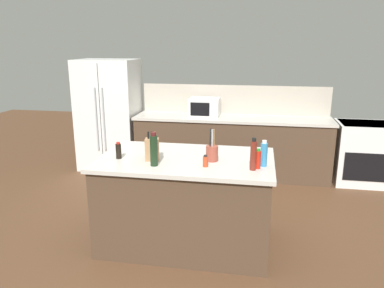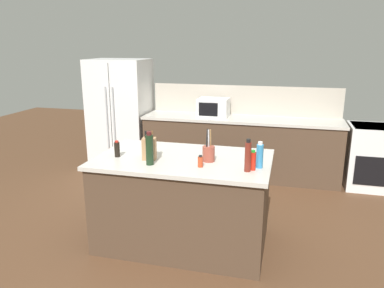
{
  "view_description": "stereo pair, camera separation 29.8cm",
  "coord_description": "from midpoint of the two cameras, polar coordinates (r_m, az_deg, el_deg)",
  "views": [
    {
      "loc": [
        0.7,
        -3.53,
        2.06
      ],
      "look_at": [
        0.0,
        0.35,
        0.99
      ],
      "focal_mm": 35.0,
      "sensor_mm": 36.0,
      "label": 1
    },
    {
      "loc": [
        0.99,
        -3.46,
        2.06
      ],
      "look_at": [
        0.0,
        0.35,
        0.99
      ],
      "focal_mm": 35.0,
      "sensor_mm": 36.0,
      "label": 2
    }
  ],
  "objects": [
    {
      "name": "vinegar_bottle",
      "position": [
        3.39,
        6.87,
        -1.7
      ],
      "size": [
        0.06,
        0.06,
        0.3
      ],
      "color": "maroon",
      "rests_on": "kitchen_island"
    },
    {
      "name": "spice_jar_paprika",
      "position": [
        3.48,
        -0.39,
        -2.68
      ],
      "size": [
        0.05,
        0.05,
        0.11
      ],
      "color": "#B73D1E",
      "rests_on": "kitchen_island"
    },
    {
      "name": "wine_bottle",
      "position": [
        3.52,
        -8.26,
        -0.95
      ],
      "size": [
        0.07,
        0.07,
        0.32
      ],
      "color": "black",
      "rests_on": "kitchen_island"
    },
    {
      "name": "wall_backsplash",
      "position": [
        6.1,
        5.03,
        6.77
      ],
      "size": [
        3.01,
        0.03,
        0.46
      ],
      "primitive_type": "cube",
      "color": "#B2A899",
      "rests_on": "back_counter_run"
    },
    {
      "name": "range_oven",
      "position": [
        6.08,
        23.15,
        -1.25
      ],
      "size": [
        0.76,
        0.65,
        0.92
      ],
      "color": "white",
      "rests_on": "ground_plane"
    },
    {
      "name": "ground_plane",
      "position": [
        4.15,
        -3.02,
        -14.63
      ],
      "size": [
        14.0,
        14.0,
        0.0
      ],
      "primitive_type": "plane",
      "color": "brown"
    },
    {
      "name": "knife_block",
      "position": [
        3.69,
        -8.41,
        -0.82
      ],
      "size": [
        0.15,
        0.12,
        0.29
      ],
      "rotation": [
        0.0,
        0.0,
        0.17
      ],
      "color": "#A87C54",
      "rests_on": "kitchen_island"
    },
    {
      "name": "utensil_crock",
      "position": [
        3.65,
        0.73,
        -1.36
      ],
      "size": [
        0.12,
        0.12,
        0.32
      ],
      "color": "brown",
      "rests_on": "kitchen_island"
    },
    {
      "name": "back_counter_run",
      "position": [
        5.94,
        4.59,
        -0.36
      ],
      "size": [
        3.05,
        0.66,
        0.94
      ],
      "color": "#4C3828",
      "rests_on": "ground_plane"
    },
    {
      "name": "refrigerator",
      "position": [
        6.41,
        -13.78,
        4.34
      ],
      "size": [
        0.95,
        0.75,
        1.8
      ],
      "color": "white",
      "rests_on": "ground_plane"
    },
    {
      "name": "hot_sauce_bottle",
      "position": [
        3.46,
        7.59,
        -2.34
      ],
      "size": [
        0.05,
        0.05,
        0.19
      ],
      "color": "red",
      "rests_on": "kitchen_island"
    },
    {
      "name": "honey_jar",
      "position": [
        3.82,
        -8.49,
        -0.99
      ],
      "size": [
        0.07,
        0.07,
        0.14
      ],
      "color": "gold",
      "rests_on": "kitchen_island"
    },
    {
      "name": "dish_soap_bottle",
      "position": [
        3.52,
        8.53,
        -1.55
      ],
      "size": [
        0.07,
        0.07,
        0.25
      ],
      "color": "#3384BC",
      "rests_on": "kitchen_island"
    },
    {
      "name": "microwave",
      "position": [
        5.86,
        0.46,
        5.62
      ],
      "size": [
        0.47,
        0.39,
        0.29
      ],
      "color": "white",
      "rests_on": "back_counter_run"
    },
    {
      "name": "kitchen_island",
      "position": [
        3.93,
        -3.11,
        -8.66
      ],
      "size": [
        1.75,
        1.07,
        0.94
      ],
      "color": "#4C3828",
      "rests_on": "ground_plane"
    },
    {
      "name": "soy_sauce_bottle",
      "position": [
        3.82,
        -13.34,
        -1.04
      ],
      "size": [
        0.06,
        0.06,
        0.17
      ],
      "color": "black",
      "rests_on": "kitchen_island"
    }
  ]
}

